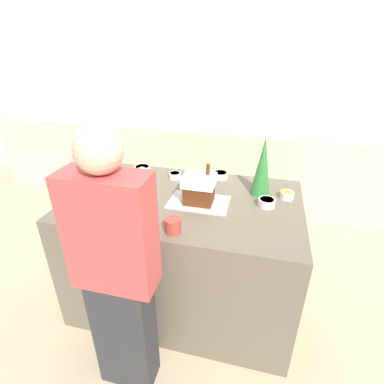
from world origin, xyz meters
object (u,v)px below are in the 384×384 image
candy_bowl_far_left (287,195)px  mug (173,225)px  gingerbread_house (199,188)px  baking_tray (199,202)px  decorative_tree (263,167)px  candy_bowl_center_rear (267,202)px  candy_bowl_behind_tray (175,175)px  candy_bowl_beside_tree (129,185)px  candy_bowl_near_tray_right (220,175)px  person (117,274)px  candy_bowl_near_tray_left (142,168)px  candy_bowl_front_corner (149,188)px

candy_bowl_far_left → mug: (-0.64, -0.57, 0.01)m
mug → gingerbread_house: bearing=79.5°
baking_tray → decorative_tree: decorative_tree is taller
gingerbread_house → candy_bowl_center_rear: gingerbread_house is taller
decorative_tree → candy_bowl_behind_tray: decorative_tree is taller
candy_bowl_beside_tree → candy_bowl_near_tray_right: bearing=28.8°
baking_tray → person: bearing=-112.0°
candy_bowl_center_rear → candy_bowl_behind_tray: bearing=158.8°
decorative_tree → candy_bowl_near_tray_right: 0.41m
candy_bowl_near_tray_right → candy_bowl_near_tray_left: 0.65m
gingerbread_house → candy_bowl_beside_tree: (-0.55, 0.09, -0.09)m
candy_bowl_far_left → mug: size_ratio=0.96×
candy_bowl_center_rear → candy_bowl_behind_tray: size_ratio=1.20×
candy_bowl_behind_tray → candy_bowl_near_tray_left: 0.31m
gingerbread_house → mug: size_ratio=2.80×
decorative_tree → candy_bowl_front_corner: size_ratio=3.87×
decorative_tree → mug: (-0.46, -0.60, -0.16)m
baking_tray → candy_bowl_far_left: bearing=19.8°
candy_bowl_front_corner → candy_bowl_near_tray_left: bearing=119.8°
gingerbread_house → candy_bowl_far_left: bearing=19.8°
gingerbread_house → candy_bowl_near_tray_right: size_ratio=2.18×
baking_tray → candy_bowl_near_tray_left: size_ratio=2.96×
candy_bowl_far_left → candy_bowl_near_tray_left: size_ratio=0.68×
candy_bowl_far_left → mug: mug is taller
gingerbread_house → candy_bowl_front_corner: 0.41m
candy_bowl_front_corner → decorative_tree: bearing=11.0°
candy_bowl_near_tray_left → person: bearing=-74.3°
candy_bowl_beside_tree → decorative_tree: bearing=8.9°
mug → candy_bowl_center_rear: bearing=40.2°
gingerbread_house → candy_bowl_far_left: 0.61m
candy_bowl_center_rear → candy_bowl_front_corner: bearing=178.5°
baking_tray → candy_bowl_front_corner: candy_bowl_front_corner is taller
candy_bowl_beside_tree → candy_bowl_near_tray_right: 0.71m
candy_bowl_center_rear → candy_bowl_front_corner: candy_bowl_center_rear is taller
candy_bowl_front_corner → person: (0.12, -0.76, -0.11)m
candy_bowl_front_corner → mug: (0.32, -0.45, 0.02)m
gingerbread_house → candy_bowl_far_left: gingerbread_house is taller
candy_bowl_center_rear → candy_bowl_beside_tree: bearing=178.5°
candy_bowl_far_left → candy_bowl_front_corner: (-0.96, -0.12, -0.01)m
gingerbread_house → candy_bowl_behind_tray: (-0.27, 0.34, -0.08)m
candy_bowl_near_tray_left → candy_bowl_front_corner: bearing=-60.2°
baking_tray → candy_bowl_far_left: size_ratio=4.39×
gingerbread_house → mug: (-0.07, -0.36, -0.07)m
decorative_tree → candy_bowl_beside_tree: bearing=-171.1°
candy_bowl_beside_tree → candy_bowl_front_corner: same height
candy_bowl_far_left → decorative_tree: bearing=170.2°
decorative_tree → candy_bowl_near_tray_right: (-0.32, 0.20, -0.18)m
candy_bowl_beside_tree → candy_bowl_near_tray_right: (0.62, 0.34, 0.01)m
candy_bowl_near_tray_right → person: person is taller
candy_bowl_front_corner → candy_bowl_beside_tree: bearing=178.2°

